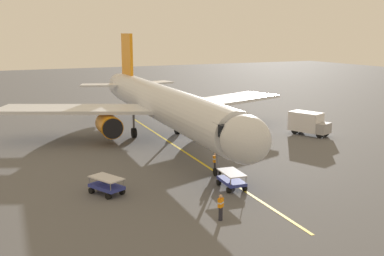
{
  "coord_description": "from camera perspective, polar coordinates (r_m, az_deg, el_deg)",
  "views": [
    {
      "loc": [
        19.68,
        46.01,
        11.61
      ],
      "look_at": [
        1.69,
        8.27,
        3.0
      ],
      "focal_mm": 43.43,
      "sensor_mm": 36.0,
      "label": 1
    }
  ],
  "objects": [
    {
      "name": "ground_plane",
      "position": [
        51.37,
        -2.27,
        -1.43
      ],
      "size": [
        220.0,
        220.0,
        0.0
      ],
      "primitive_type": "plane",
      "color": "#565659"
    },
    {
      "name": "apron_lead_in_line",
      "position": [
        45.32,
        -0.53,
        -3.2
      ],
      "size": [
        2.65,
        39.94,
        0.01
      ],
      "primitive_type": "cube",
      "rotation": [
        0.0,
        0.0,
        -0.06
      ],
      "color": "yellow",
      "rests_on": "ground"
    },
    {
      "name": "airplane",
      "position": [
        50.16,
        -3.56,
        2.89
      ],
      "size": [
        34.74,
        40.34,
        11.5
      ],
      "color": "silver",
      "rests_on": "ground"
    },
    {
      "name": "ground_crew_marshaller",
      "position": [
        29.55,
        3.54,
        -9.66
      ],
      "size": [
        0.47,
        0.42,
        1.71
      ],
      "color": "#23232D",
      "rests_on": "ground"
    },
    {
      "name": "ground_crew_wing_walker",
      "position": [
        39.29,
        2.89,
        -4.22
      ],
      "size": [
        0.41,
        0.26,
        1.71
      ],
      "color": "#23232D",
      "rests_on": "ground"
    },
    {
      "name": "ground_crew_loader",
      "position": [
        55.78,
        -10.73,
        0.35
      ],
      "size": [
        0.43,
        0.31,
        1.71
      ],
      "color": "#23232D",
      "rests_on": "ground"
    },
    {
      "name": "box_truck_near_nose",
      "position": [
        55.11,
        14.17,
        0.59
      ],
      "size": [
        3.45,
        4.99,
        2.62
      ],
      "color": "#9E9EA3",
      "rests_on": "ground"
    },
    {
      "name": "baggage_cart_portside",
      "position": [
        34.74,
        -10.45,
        -6.94
      ],
      "size": [
        2.39,
        2.95,
        1.27
      ],
      "color": "#2D3899",
      "rests_on": "ground"
    },
    {
      "name": "baggage_cart_starboard_side",
      "position": [
        35.55,
        4.89,
        -6.35
      ],
      "size": [
        1.78,
        2.73,
        1.27
      ],
      "color": "#2D3899",
      "rests_on": "ground"
    }
  ]
}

